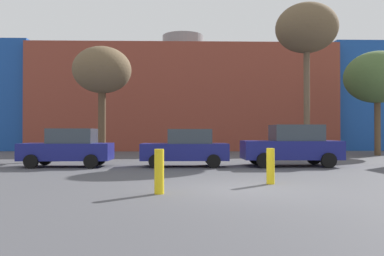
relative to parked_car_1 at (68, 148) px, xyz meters
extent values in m
plane|color=#47474C|center=(6.76, -7.09, -0.85)|extent=(200.00, 200.00, 0.00)
cube|color=brown|center=(5.14, 20.60, 3.64)|extent=(25.84, 12.82, 8.98)
cube|color=#19479E|center=(-11.81, 20.60, 3.82)|extent=(8.06, 11.54, 9.33)
cube|color=#19479E|center=(22.09, 20.60, 3.82)|extent=(8.06, 11.54, 9.33)
cylinder|color=slate|center=(5.14, 20.60, 9.14)|extent=(4.00, 4.00, 2.00)
cube|color=navy|center=(-0.06, 0.00, -0.17)|extent=(3.93, 1.68, 0.75)
cube|color=#333D47|center=(0.17, 0.00, 0.53)|extent=(1.97, 1.50, 0.66)
cylinder|color=black|center=(-1.33, -0.86, -0.55)|extent=(0.60, 0.21, 0.60)
cylinder|color=black|center=(-1.33, 0.86, -0.55)|extent=(0.60, 0.21, 0.60)
cylinder|color=black|center=(1.20, -0.86, -0.55)|extent=(0.60, 0.21, 0.60)
cylinder|color=black|center=(1.20, 0.86, -0.55)|extent=(0.60, 0.21, 0.60)
cube|color=navy|center=(5.20, 0.00, -0.18)|extent=(3.88, 1.66, 0.74)
cube|color=#333D47|center=(5.43, 0.00, 0.51)|extent=(1.94, 1.48, 0.65)
cylinder|color=black|center=(3.95, -0.85, -0.55)|extent=(0.59, 0.20, 0.59)
cylinder|color=black|center=(3.95, 0.85, -0.55)|extent=(0.59, 0.20, 0.59)
cylinder|color=black|center=(6.44, -0.85, -0.55)|extent=(0.59, 0.20, 0.59)
cylinder|color=black|center=(6.44, 0.85, -0.55)|extent=(0.59, 0.20, 0.59)
cube|color=navy|center=(9.99, 0.00, -0.11)|extent=(4.33, 1.85, 0.82)
cube|color=#333D47|center=(10.25, 0.00, 0.67)|extent=(2.16, 1.65, 0.72)
cylinder|color=black|center=(8.60, -0.95, -0.52)|extent=(0.66, 0.23, 0.66)
cylinder|color=black|center=(8.60, 0.95, -0.52)|extent=(0.66, 0.23, 0.66)
cylinder|color=black|center=(11.38, -0.95, -0.52)|extent=(0.66, 0.23, 0.66)
cylinder|color=black|center=(11.38, 0.95, -0.52)|extent=(0.66, 0.23, 0.66)
cylinder|color=brown|center=(18.16, 8.26, 1.18)|extent=(0.40, 0.40, 4.06)
ellipsoid|color=#476033|center=(18.16, 8.26, 4.40)|extent=(4.33, 4.33, 3.46)
cylinder|color=brown|center=(12.25, 4.71, 2.44)|extent=(0.35, 0.35, 6.58)
ellipsoid|color=brown|center=(12.25, 4.71, 6.71)|extent=(3.56, 3.56, 2.84)
cylinder|color=brown|center=(0.44, 5.12, 1.27)|extent=(0.43, 0.43, 4.23)
ellipsoid|color=brown|center=(0.44, 5.12, 4.31)|extent=(3.37, 3.37, 2.70)
cylinder|color=yellow|center=(4.53, -7.89, -0.29)|extent=(0.24, 0.24, 1.11)
cylinder|color=yellow|center=(7.71, -6.09, -0.32)|extent=(0.24, 0.24, 1.06)
camera|label=1|loc=(5.11, -17.64, 0.67)|focal=36.68mm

